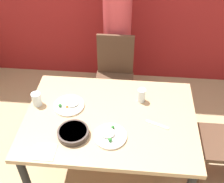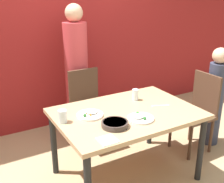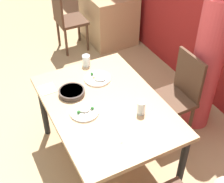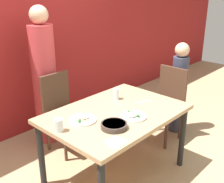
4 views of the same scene
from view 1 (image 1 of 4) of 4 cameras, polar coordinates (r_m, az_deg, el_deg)
The scene contains 11 objects.
ground_plane at distance 2.77m, azimuth -0.30°, elevation -15.61°, with size 10.00×10.00×0.00m, color tan.
dining_table at distance 2.26m, azimuth -0.35°, elevation -6.54°, with size 1.34×0.94×0.73m.
chair_adult_spot at distance 2.96m, azimuth 0.50°, elevation 3.18°, with size 0.40×0.40×0.92m.
person_adult at distance 3.06m, azimuth 1.03°, elevation 11.04°, with size 0.29×0.29×1.67m.
bowl_curry at distance 2.08m, azimuth -7.89°, elevation -8.28°, with size 0.23×0.23×0.05m.
plate_rice_adult at distance 2.30m, azimuth -8.63°, elevation -2.69°, with size 0.25×0.25×0.05m.
plate_rice_child at distance 2.06m, azimuth -0.50°, elevation -8.89°, with size 0.24×0.24×0.05m.
glass_water_tall at distance 2.34m, azimuth -15.05°, elevation -1.50°, with size 0.08×0.08×0.11m.
glass_water_short at distance 2.31m, azimuth 5.99°, elevation -0.78°, with size 0.06×0.06×0.12m.
napkin_folded at distance 2.03m, azimuth -13.47°, elevation -11.88°, with size 0.14×0.14×0.01m.
fork_steel at distance 2.17m, azimuth 9.20°, elevation -6.66°, with size 0.17×0.09×0.01m.
Camera 1 is at (0.15, -1.52, 2.31)m, focal length 45.00 mm.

